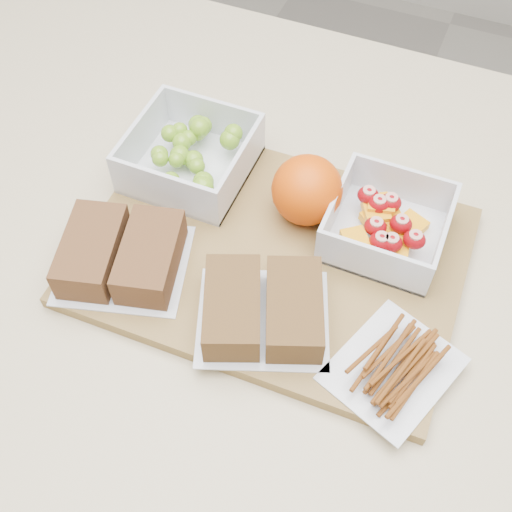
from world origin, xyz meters
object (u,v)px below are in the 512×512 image
object	(u,v)px
sandwich_bag_left	(121,254)
grape_container	(192,155)
orange	(307,190)
sandwich_bag_center	(263,309)
pretzel_bag	(395,363)
fruit_container	(386,226)
cutting_board	(272,256)

from	to	relation	value
sandwich_bag_left	grape_container	bearing A→B (deg)	87.43
orange	sandwich_bag_center	size ratio (longest dim) A/B	0.48
sandwich_bag_center	pretzel_bag	xyz separation A→B (m)	(0.14, -0.00, -0.01)
fruit_container	sandwich_bag_left	world-z (taller)	fruit_container
orange	sandwich_bag_center	bearing A→B (deg)	-86.56
grape_container	pretzel_bag	size ratio (longest dim) A/B	0.91
orange	pretzel_bag	xyz separation A→B (m)	(0.15, -0.16, -0.03)
sandwich_bag_left	sandwich_bag_center	xyz separation A→B (m)	(0.17, -0.00, -0.00)
sandwich_bag_left	pretzel_bag	size ratio (longest dim) A/B	1.10
grape_container	pretzel_bag	bearing A→B (deg)	-29.11
cutting_board	sandwich_bag_center	distance (m)	0.09
grape_container	sandwich_bag_left	world-z (taller)	grape_container
cutting_board	fruit_container	bearing A→B (deg)	31.02
pretzel_bag	orange	bearing A→B (deg)	134.08
sandwich_bag_left	pretzel_bag	distance (m)	0.31
orange	sandwich_bag_left	world-z (taller)	orange
sandwich_bag_left	pretzel_bag	bearing A→B (deg)	-1.31
grape_container	orange	distance (m)	0.15
grape_container	sandwich_bag_center	world-z (taller)	grape_container
grape_container	sandwich_bag_center	bearing A→B (deg)	-45.68
cutting_board	grape_container	world-z (taller)	grape_container
grape_container	pretzel_bag	distance (m)	0.35
fruit_container	orange	xyz separation A→B (m)	(-0.10, -0.00, 0.02)
orange	sandwich_bag_left	size ratio (longest dim) A/B	0.49
sandwich_bag_center	pretzel_bag	distance (m)	0.14
cutting_board	sandwich_bag_left	size ratio (longest dim) A/B	2.51
grape_container	sandwich_bag_center	distance (m)	0.23
cutting_board	orange	distance (m)	0.08
fruit_container	sandwich_bag_left	distance (m)	0.30
cutting_board	sandwich_bag_left	bearing A→B (deg)	-152.15
sandwich_bag_left	orange	bearing A→B (deg)	42.97
orange	sandwich_bag_center	world-z (taller)	orange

